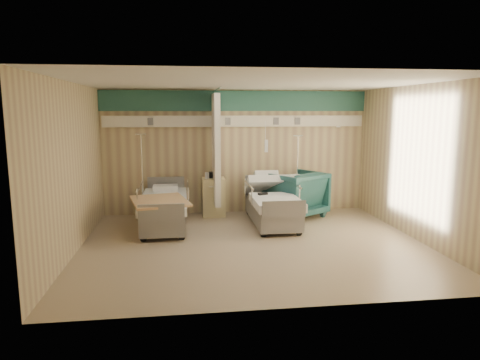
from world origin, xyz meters
name	(u,v)px	position (x,y,z in m)	size (l,w,h in m)	color
ground	(253,244)	(0.00, 0.00, 0.00)	(6.00, 5.00, 0.00)	gray
room_walls	(250,138)	(-0.03, 0.25, 1.86)	(6.04, 5.04, 2.82)	tan
bed_right	(272,209)	(0.60, 1.30, 0.32)	(1.00, 2.16, 0.63)	white
bed_left	(164,213)	(-1.60, 1.30, 0.32)	(1.00, 2.16, 0.63)	white
bedside_cabinet	(214,197)	(-0.55, 2.20, 0.42)	(0.50, 0.48, 0.85)	#CEBC81
visitor_armchair	(295,194)	(1.25, 1.90, 0.51)	(1.09, 1.12, 1.02)	#204F50
waffle_blanket	(295,170)	(1.23, 1.91, 1.05)	(0.58, 0.52, 0.07)	white
iv_stand_right	(297,199)	(1.31, 2.01, 0.37)	(0.32, 0.32, 1.80)	silver
iv_stand_left	(143,202)	(-2.08, 2.05, 0.38)	(0.33, 0.33, 1.85)	silver
call_remote	(263,194)	(0.40, 1.28, 0.65)	(0.20, 0.09, 0.04)	black
tan_blanket	(159,201)	(-1.66, 0.84, 0.65)	(0.98, 1.23, 0.04)	tan
toiletry_bag	(214,175)	(-0.52, 2.27, 0.92)	(0.24, 0.15, 0.13)	black
white_cup	(207,176)	(-0.69, 2.17, 0.92)	(0.09, 0.09, 0.13)	white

